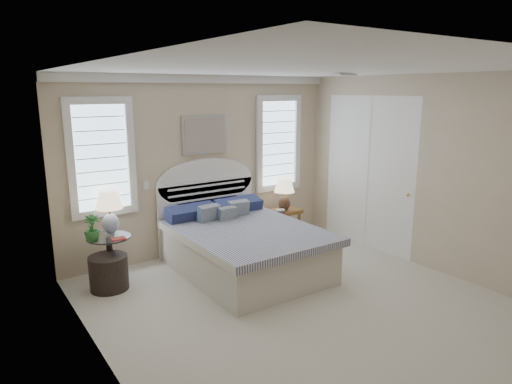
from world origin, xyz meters
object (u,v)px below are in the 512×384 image
Objects in this scene: nightstand_right at (284,218)px; bed at (241,243)px; lamp_right at (284,191)px; lamp_left at (109,207)px; side_table_left at (110,254)px; floor_pot at (109,273)px.

bed is at bearing -151.97° from nightstand_right.
lamp_right is (-0.05, -0.05, 0.48)m from nightstand_right.
lamp_left is at bearing 179.23° from nightstand_right.
bed is at bearing -19.74° from side_table_left.
nightstand_right is (1.30, 0.69, 0.00)m from bed.
floor_pot is at bearing 167.23° from bed.
bed is 1.49m from lamp_right.
side_table_left is 1.19× the size of nightstand_right.
side_table_left is 1.30× the size of floor_pot.
side_table_left is at bearing -118.42° from lamp_left.
lamp_right reaches higher than floor_pot.
nightstand_right is 1.10× the size of floor_pot.
floor_pot is (-3.04, -0.30, -0.17)m from nightstand_right.
lamp_left reaches higher than floor_pot.
floor_pot is 0.89× the size of lamp_right.
bed is at bearing -12.77° from floor_pot.
side_table_left reaches higher than floor_pot.
side_table_left is 0.27m from floor_pot.
lamp_right is at bearing -131.48° from nightstand_right.
side_table_left is (-1.65, 0.59, 0.00)m from bed.
lamp_left is 2.83m from lamp_right.
side_table_left is 2.95m from nightstand_right.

